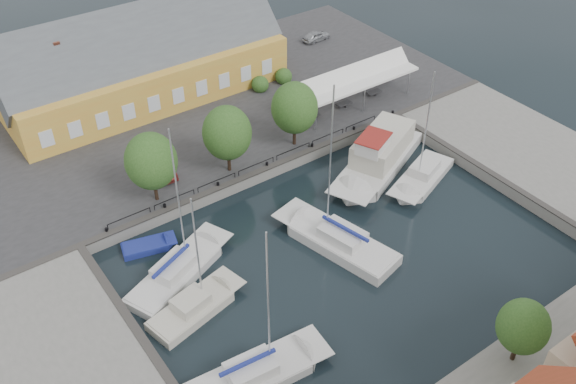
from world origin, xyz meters
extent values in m
plane|color=black|center=(0.00, 0.00, 0.00)|extent=(140.00, 140.00, 0.00)
cube|color=#2D2D30|center=(0.00, 23.00, 0.50)|extent=(56.00, 26.00, 1.00)
cube|color=slate|center=(22.00, -2.00, 0.50)|extent=(12.00, 24.00, 1.00)
cube|color=#383533|center=(0.00, 10.30, 1.06)|extent=(56.00, 0.60, 0.12)
cube|color=#383533|center=(-16.30, -2.00, 1.06)|extent=(0.60, 24.00, 0.12)
cube|color=#383533|center=(16.30, -2.00, 1.06)|extent=(0.60, 24.00, 0.12)
cylinder|color=black|center=(-14.00, 10.60, 1.20)|extent=(0.24, 0.24, 0.40)
cylinder|color=black|center=(-9.00, 10.60, 1.20)|extent=(0.24, 0.24, 0.40)
cylinder|color=black|center=(-4.00, 10.60, 1.20)|extent=(0.24, 0.24, 0.40)
cylinder|color=black|center=(1.00, 10.60, 1.20)|extent=(0.24, 0.24, 0.40)
cylinder|color=black|center=(6.00, 10.60, 1.20)|extent=(0.24, 0.24, 0.40)
cylinder|color=black|center=(11.00, 10.60, 1.20)|extent=(0.24, 0.24, 0.40)
cylinder|color=black|center=(16.00, 10.60, 1.20)|extent=(0.24, 0.24, 0.40)
cube|color=gold|center=(-2.00, 28.00, 3.25)|extent=(28.00, 10.00, 4.50)
cube|color=#474C51|center=(-2.00, 28.00, 6.75)|extent=(28.56, 7.60, 7.60)
cube|color=gold|center=(-12.00, 34.00, 2.75)|extent=(6.00, 6.00, 3.50)
cube|color=brown|center=(-10.00, 28.00, 8.60)|extent=(0.60, 0.60, 1.20)
cube|color=white|center=(14.00, 14.50, 3.70)|extent=(14.00, 4.00, 0.25)
cylinder|color=silver|center=(8.00, 12.70, 2.35)|extent=(0.10, 0.10, 2.70)
cylinder|color=silver|center=(8.00, 16.30, 2.35)|extent=(0.10, 0.10, 2.70)
cylinder|color=silver|center=(14.00, 12.70, 2.35)|extent=(0.10, 0.10, 2.70)
cylinder|color=silver|center=(14.00, 16.30, 2.35)|extent=(0.10, 0.10, 2.70)
cylinder|color=silver|center=(20.00, 12.70, 2.35)|extent=(0.10, 0.10, 2.70)
cylinder|color=silver|center=(20.00, 16.30, 2.35)|extent=(0.10, 0.10, 2.70)
cylinder|color=black|center=(-9.00, 12.00, 2.05)|extent=(0.30, 0.30, 2.10)
ellipsoid|color=#254D1B|center=(-9.00, 12.00, 4.88)|extent=(4.20, 4.20, 4.83)
cylinder|color=black|center=(-2.00, 12.00, 2.05)|extent=(0.30, 0.30, 2.10)
ellipsoid|color=#254D1B|center=(-2.00, 12.00, 4.88)|extent=(4.20, 4.20, 4.83)
cylinder|color=black|center=(5.00, 12.00, 2.05)|extent=(0.30, 0.30, 2.10)
ellipsoid|color=#254D1B|center=(5.00, 12.00, 4.88)|extent=(4.20, 4.20, 4.83)
imported|color=#ABAEB3|center=(20.07, 28.33, 1.60)|extent=(3.59, 1.61, 1.20)
imported|color=#511512|center=(-7.13, 15.07, 1.70)|extent=(1.57, 4.27, 1.39)
cube|color=silver|center=(0.45, -0.81, 0.15)|extent=(5.12, 9.09, 1.50)
cube|color=silver|center=(0.20, 0.23, 0.94)|extent=(5.39, 10.72, 0.08)
cube|color=silver|center=(0.40, -0.60, 1.40)|extent=(2.92, 3.84, 0.90)
cylinder|color=silver|center=(0.05, 0.86, 7.33)|extent=(0.12, 0.12, 12.86)
cube|color=navy|center=(0.45, -0.81, 2.15)|extent=(1.21, 4.22, 0.22)
cube|color=silver|center=(10.45, 6.07, 0.10)|extent=(11.10, 7.87, 1.80)
cube|color=silver|center=(9.27, 5.53, 1.04)|extent=(12.93, 8.59, 0.08)
cube|color=beige|center=(10.45, 6.07, 2.10)|extent=(7.89, 5.99, 2.20)
cube|color=silver|center=(8.32, 5.10, 3.50)|extent=(3.50, 3.14, 1.20)
cube|color=maroon|center=(8.32, 5.10, 4.15)|extent=(3.78, 3.36, 0.10)
cube|color=silver|center=(12.06, 2.18, 0.05)|extent=(7.18, 4.90, 1.30)
cube|color=silver|center=(11.28, 1.89, 0.74)|extent=(8.39, 5.26, 0.08)
cube|color=silver|center=(11.91, 2.12, 1.20)|extent=(3.14, 2.70, 0.90)
cylinder|color=silver|center=(10.82, 1.72, 5.88)|extent=(0.12, 0.12, 10.35)
cube|color=silver|center=(-11.79, 3.93, 0.05)|extent=(8.42, 5.74, 1.30)
cube|color=silver|center=(-10.88, 4.32, 0.74)|extent=(9.84, 6.26, 0.08)
cube|color=silver|center=(-11.61, 4.01, 1.20)|extent=(3.68, 3.04, 0.90)
cylinder|color=silver|center=(-10.33, 4.55, 6.48)|extent=(0.12, 0.12, 11.57)
cube|color=navy|center=(-11.79, 3.93, 1.95)|extent=(3.74, 1.76, 0.22)
cube|color=beige|center=(-12.39, 0.27, 0.05)|extent=(6.39, 3.83, 1.30)
cube|color=beige|center=(-11.67, 0.43, 0.74)|extent=(7.53, 3.99, 0.08)
cube|color=beige|center=(-12.25, 0.30, 1.20)|extent=(2.71, 2.24, 0.90)
cylinder|color=silver|center=(-11.23, 0.53, 5.18)|extent=(0.12, 0.12, 8.95)
cube|color=silver|center=(-12.07, -6.67, 0.05)|extent=(7.86, 3.62, 1.30)
cube|color=silver|center=(-11.12, -6.76, 0.74)|extent=(9.37, 3.65, 0.08)
cube|color=silver|center=(-11.88, -6.69, 1.20)|extent=(3.22, 2.26, 0.90)
cylinder|color=silver|center=(-10.55, -6.82, 6.30)|extent=(0.12, 0.12, 11.21)
cube|color=navy|center=(-12.07, -6.67, 1.95)|extent=(3.81, 0.58, 0.22)
cube|color=navy|center=(-12.09, 8.18, 0.05)|extent=(3.72, 2.50, 0.80)
cube|color=navy|center=(-11.68, 8.07, 0.49)|extent=(4.36, 2.61, 0.08)
camera|label=1|loc=(-24.11, -27.76, 34.28)|focal=40.00mm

